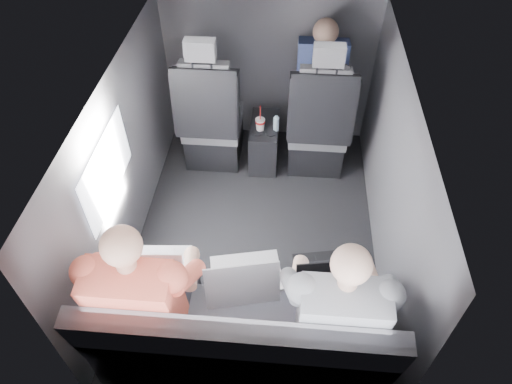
# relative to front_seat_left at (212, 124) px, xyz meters

# --- Properties ---
(floor) EXTENTS (2.60, 2.60, 0.00)m
(floor) POSITION_rel_front_seat_left_xyz_m (0.45, -0.84, -0.40)
(floor) COLOR black
(floor) RESTS_ON ground
(ceiling) EXTENTS (2.60, 2.60, 0.00)m
(ceiling) POSITION_rel_front_seat_left_xyz_m (0.45, -0.84, 0.95)
(ceiling) COLOR #B2B2AD
(ceiling) RESTS_ON panel_back
(panel_left) EXTENTS (0.02, 2.60, 1.35)m
(panel_left) POSITION_rel_front_seat_left_xyz_m (-0.45, -0.84, 0.27)
(panel_left) COLOR #56565B
(panel_left) RESTS_ON floor
(panel_right) EXTENTS (0.02, 2.60, 1.35)m
(panel_right) POSITION_rel_front_seat_left_xyz_m (1.35, -0.84, 0.27)
(panel_right) COLOR #56565B
(panel_right) RESTS_ON floor
(panel_front) EXTENTS (1.80, 0.02, 1.35)m
(panel_front) POSITION_rel_front_seat_left_xyz_m (0.45, 0.46, 0.27)
(panel_front) COLOR #56565B
(panel_front) RESTS_ON floor
(panel_back) EXTENTS (1.80, 0.02, 1.35)m
(panel_back) POSITION_rel_front_seat_left_xyz_m (0.45, -2.14, 0.27)
(panel_back) COLOR #56565B
(panel_back) RESTS_ON floor
(side_window) EXTENTS (0.02, 0.75, 0.42)m
(side_window) POSITION_rel_front_seat_left_xyz_m (-0.43, -1.14, 0.50)
(side_window) COLOR white
(side_window) RESTS_ON panel_left
(seatbelt) EXTENTS (0.35, 0.11, 0.59)m
(seatbelt) POSITION_rel_front_seat_left_xyz_m (0.90, -0.17, 0.40)
(seatbelt) COLOR black
(seatbelt) RESTS_ON front_seat_right
(front_seat_left) EXTENTS (0.52, 0.58, 1.26)m
(front_seat_left) POSITION_rel_front_seat_left_xyz_m (0.00, 0.00, 0.00)
(front_seat_left) COLOR black
(front_seat_left) RESTS_ON floor
(front_seat_right) EXTENTS (0.52, 0.58, 1.26)m
(front_seat_right) POSITION_rel_front_seat_left_xyz_m (0.90, 0.00, 0.00)
(front_seat_right) COLOR black
(front_seat_right) RESTS_ON floor
(center_console) EXTENTS (0.24, 0.48, 0.41)m
(center_console) POSITION_rel_front_seat_left_xyz_m (0.45, 0.04, -0.20)
(center_console) COLOR black
(center_console) RESTS_ON floor
(rear_bench) EXTENTS (1.60, 0.57, 0.92)m
(rear_bench) POSITION_rel_front_seat_left_xyz_m (0.45, -1.90, -0.09)
(rear_bench) COLOR #56555A
(rear_bench) RESTS_ON floor
(soda_cup) EXTENTS (0.08, 0.08, 0.25)m
(soda_cup) POSITION_rel_front_seat_left_xyz_m (0.42, -0.04, 0.06)
(soda_cup) COLOR white
(soda_cup) RESTS_ON center_console
(water_bottle) EXTENTS (0.05, 0.05, 0.14)m
(water_bottle) POSITION_rel_front_seat_left_xyz_m (0.55, -0.03, 0.06)
(water_bottle) COLOR #AED0EC
(water_bottle) RESTS_ON center_console
(laptop_white) EXTENTS (0.33, 0.31, 0.23)m
(laptop_white) POSITION_rel_front_seat_left_xyz_m (-0.03, -1.61, 0.23)
(laptop_white) COLOR silver
(laptop_white) RESTS_ON passenger_rear_left
(laptop_silver) EXTENTS (0.45, 0.43, 0.28)m
(laptop_silver) POSITION_rel_front_seat_left_xyz_m (0.46, -1.67, 0.24)
(laptop_silver) COLOR silver
(laptop_silver) RESTS_ON rear_bench
(laptop_black) EXTENTS (0.38, 0.36, 0.24)m
(laptop_black) POSITION_rel_front_seat_left_xyz_m (0.90, -1.59, 0.23)
(laptop_black) COLOR black
(laptop_black) RESTS_ON passenger_rear_right
(passenger_rear_left) EXTENTS (0.54, 0.65, 1.28)m
(passenger_rear_left) POSITION_rel_front_seat_left_xyz_m (-0.06, -1.81, 0.25)
(passenger_rear_left) COLOR #333338
(passenger_rear_left) RESTS_ON rear_bench
(passenger_rear_right) EXTENTS (0.52, 0.64, 1.26)m
(passenger_rear_right) POSITION_rel_front_seat_left_xyz_m (0.95, -1.81, 0.24)
(passenger_rear_right) COLOR navy
(passenger_rear_right) RESTS_ON rear_bench
(passenger_front_right) EXTENTS (0.40, 0.40, 0.81)m
(passenger_front_right) POSITION_rel_front_seat_left_xyz_m (0.89, 0.26, 0.35)
(passenger_front_right) COLOR navy
(passenger_front_right) RESTS_ON front_seat_right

